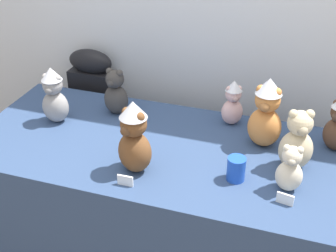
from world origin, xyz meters
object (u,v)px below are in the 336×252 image
(display_table, at_px, (168,208))
(party_cup_blue, at_px, (236,169))
(teddy_bear_ginger, at_px, (266,114))
(teddy_bear_chestnut, at_px, (134,138))
(teddy_bear_charcoal, at_px, (116,93))
(teddy_bear_sand, at_px, (297,142))
(instrument_case, at_px, (96,120))
(teddy_bear_ash, at_px, (54,96))
(teddy_bear_cream, at_px, (290,170))
(teddy_bear_blush, at_px, (233,103))

(display_table, relative_size, party_cup_blue, 17.82)
(teddy_bear_ginger, bearing_deg, teddy_bear_chestnut, -136.94)
(teddy_bear_charcoal, relative_size, teddy_bear_sand, 0.88)
(instrument_case, bearing_deg, teddy_bear_ash, -84.38)
(teddy_bear_ash, bearing_deg, teddy_bear_charcoal, 29.91)
(teddy_bear_cream, distance_m, teddy_bear_charcoal, 1.02)
(teddy_bear_ash, bearing_deg, instrument_case, 90.80)
(teddy_bear_charcoal, bearing_deg, instrument_case, 141.36)
(teddy_bear_blush, distance_m, party_cup_blue, 0.48)
(teddy_bear_blush, relative_size, party_cup_blue, 2.25)
(instrument_case, height_order, teddy_bear_chestnut, teddy_bear_chestnut)
(display_table, bearing_deg, teddy_bear_sand, 2.31)
(display_table, distance_m, party_cup_blue, 0.59)
(display_table, height_order, teddy_bear_ginger, teddy_bear_ginger)
(teddy_bear_ash, bearing_deg, teddy_bear_blush, 12.42)
(instrument_case, distance_m, teddy_bear_chestnut, 1.07)
(teddy_bear_cream, height_order, teddy_bear_ginger, teddy_bear_ginger)
(teddy_bear_ginger, distance_m, teddy_bear_chestnut, 0.64)
(instrument_case, bearing_deg, teddy_bear_charcoal, -45.29)
(display_table, bearing_deg, instrument_case, 140.75)
(teddy_bear_ginger, distance_m, teddy_bear_sand, 0.22)
(teddy_bear_ash, distance_m, teddy_bear_charcoal, 0.32)
(teddy_bear_ginger, bearing_deg, teddy_bear_blush, 146.43)
(teddy_bear_charcoal, bearing_deg, teddy_bear_blush, 15.01)
(display_table, relative_size, teddy_bear_blush, 7.94)
(teddy_bear_cream, height_order, teddy_bear_ash, teddy_bear_ash)
(instrument_case, xyz_separation_m, teddy_bear_ginger, (1.11, -0.39, 0.45))
(teddy_bear_chestnut, bearing_deg, teddy_bear_charcoal, 141.65)
(teddy_bear_ash, relative_size, party_cup_blue, 2.78)
(party_cup_blue, bearing_deg, display_table, 157.74)
(party_cup_blue, bearing_deg, instrument_case, 145.91)
(instrument_case, xyz_separation_m, teddy_bear_sand, (1.27, -0.53, 0.41))
(teddy_bear_blush, relative_size, teddy_bear_ash, 0.81)
(display_table, height_order, teddy_bear_cream, teddy_bear_cream)
(teddy_bear_cream, relative_size, teddy_bear_sand, 0.74)
(teddy_bear_charcoal, bearing_deg, teddy_bear_sand, -5.10)
(teddy_bear_ash, bearing_deg, teddy_bear_sand, -5.65)
(teddy_bear_ginger, xyz_separation_m, teddy_bear_ash, (-1.06, -0.11, -0.02))
(teddy_bear_blush, distance_m, teddy_bear_chestnut, 0.63)
(display_table, relative_size, teddy_bear_charcoal, 7.52)
(display_table, relative_size, teddy_bear_ash, 6.40)
(teddy_bear_cream, xyz_separation_m, teddy_bear_ash, (-1.21, 0.20, 0.05))
(display_table, distance_m, teddy_bear_blush, 0.65)
(teddy_bear_ginger, xyz_separation_m, teddy_bear_charcoal, (-0.80, 0.07, -0.05))
(instrument_case, height_order, teddy_bear_ash, teddy_bear_ash)
(display_table, distance_m, teddy_bear_sand, 0.79)
(teddy_bear_blush, xyz_separation_m, teddy_bear_cream, (0.33, -0.46, -0.02))
(display_table, bearing_deg, teddy_bear_ginger, 21.10)
(teddy_bear_sand, bearing_deg, instrument_case, 139.30)
(teddy_bear_cream, bearing_deg, teddy_bear_chestnut, -175.08)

